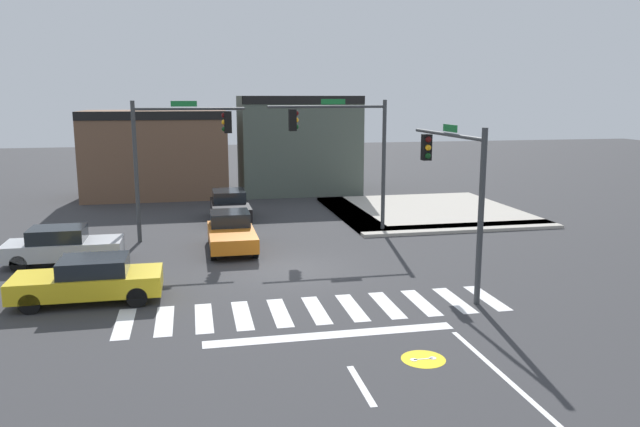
% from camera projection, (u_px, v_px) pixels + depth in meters
% --- Properties ---
extents(ground_plane, '(120.00, 120.00, 0.00)m').
position_uv_depth(ground_plane, '(292.00, 269.00, 22.83)').
color(ground_plane, '#353538').
extents(crosswalk_near, '(11.52, 2.48, 0.01)m').
position_uv_depth(crosswalk_near, '(316.00, 310.00, 18.51)').
color(crosswalk_near, silver).
rests_on(crosswalk_near, ground_plane).
extents(bike_detector_marking, '(1.09, 1.09, 0.01)m').
position_uv_depth(bike_detector_marking, '(423.00, 359.00, 15.06)').
color(bike_detector_marking, yellow).
rests_on(bike_detector_marking, ground_plane).
extents(curb_corner_northeast, '(10.00, 10.60, 0.15)m').
position_uv_depth(curb_corner_northeast, '(419.00, 212.00, 33.58)').
color(curb_corner_northeast, '#B2AA9E').
rests_on(curb_corner_northeast, ground_plane).
extents(storefront_row, '(17.24, 5.35, 6.29)m').
position_uv_depth(storefront_row, '(229.00, 149.00, 39.97)').
color(storefront_row, brown).
rests_on(storefront_row, ground_plane).
extents(traffic_signal_northeast, '(5.43, 0.32, 6.15)m').
position_uv_depth(traffic_signal_northeast, '(345.00, 140.00, 27.97)').
color(traffic_signal_northeast, '#383A3D').
rests_on(traffic_signal_northeast, ground_plane).
extents(traffic_signal_northwest, '(4.80, 0.32, 6.10)m').
position_uv_depth(traffic_signal_northwest, '(175.00, 144.00, 26.71)').
color(traffic_signal_northwest, '#383A3D').
rests_on(traffic_signal_northwest, ground_plane).
extents(traffic_signal_southeast, '(0.32, 5.66, 5.38)m').
position_uv_depth(traffic_signal_southeast, '(453.00, 173.00, 20.40)').
color(traffic_signal_southeast, '#383A3D').
rests_on(traffic_signal_southeast, ground_plane).
extents(car_yellow, '(4.45, 1.81, 1.40)m').
position_uv_depth(car_yellow, '(89.00, 280.00, 19.14)').
color(car_yellow, gold).
rests_on(car_yellow, ground_plane).
extents(car_silver, '(4.24, 1.75, 1.43)m').
position_uv_depth(car_silver, '(63.00, 246.00, 23.44)').
color(car_silver, '#B7BABF').
rests_on(car_silver, ground_plane).
extents(car_orange, '(1.85, 4.13, 1.44)m').
position_uv_depth(car_orange, '(231.00, 232.00, 25.77)').
color(car_orange, orange).
rests_on(car_orange, ground_plane).
extents(car_black, '(1.86, 4.28, 1.45)m').
position_uv_depth(car_black, '(230.00, 206.00, 31.76)').
color(car_black, black).
rests_on(car_black, ground_plane).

